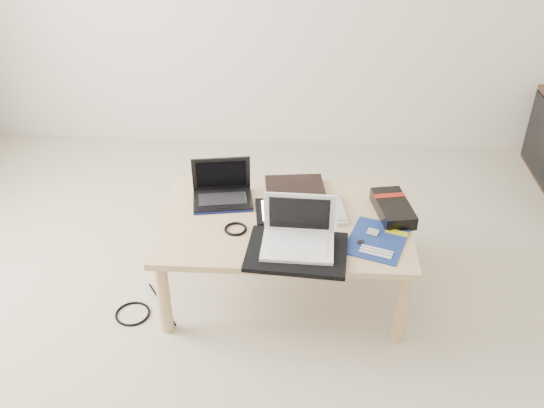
# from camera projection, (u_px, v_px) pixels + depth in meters

# --- Properties ---
(ground) EXTENTS (4.00, 4.00, 0.00)m
(ground) POSITION_uv_depth(u_px,v_px,m) (262.00, 365.00, 2.50)
(ground) COLOR #BAAE97
(ground) RESTS_ON ground
(coffee_table) EXTENTS (1.10, 0.70, 0.40)m
(coffee_table) POSITION_uv_depth(u_px,v_px,m) (285.00, 229.00, 2.71)
(coffee_table) COLOR tan
(coffee_table) RESTS_ON ground
(book) EXTENTS (0.30, 0.26, 0.03)m
(book) POSITION_uv_depth(u_px,v_px,m) (295.00, 189.00, 2.87)
(book) COLOR black
(book) RESTS_ON coffee_table
(netbook) EXTENTS (0.30, 0.24, 0.20)m
(netbook) POSITION_uv_depth(u_px,v_px,m) (222.00, 191.00, 2.80)
(netbook) COLOR black
(netbook) RESTS_ON coffee_table
(tablet) EXTENTS (0.30, 0.24, 0.01)m
(tablet) POSITION_uv_depth(u_px,v_px,m) (286.00, 211.00, 2.72)
(tablet) COLOR black
(tablet) RESTS_ON coffee_table
(remote) EXTENTS (0.08, 0.24, 0.02)m
(remote) POSITION_uv_depth(u_px,v_px,m) (338.00, 210.00, 2.73)
(remote) COLOR #B6B6BB
(remote) RESTS_ON coffee_table
(neoprene_sleeve) EXTENTS (0.43, 0.33, 0.02)m
(neoprene_sleeve) POSITION_uv_depth(u_px,v_px,m) (297.00, 252.00, 2.47)
(neoprene_sleeve) COLOR black
(neoprene_sleeve) RESTS_ON coffee_table
(white_laptop) EXTENTS (0.30, 0.22, 0.21)m
(white_laptop) POSITION_uv_depth(u_px,v_px,m) (298.00, 235.00, 2.47)
(white_laptop) COLOR silver
(white_laptop) RESTS_ON neoprene_sleeve
(motherboard) EXTENTS (0.31, 0.35, 0.01)m
(motherboard) POSITION_uv_depth(u_px,v_px,m) (377.00, 240.00, 2.55)
(motherboard) COLOR navy
(motherboard) RESTS_ON coffee_table
(gpu_box) EXTENTS (0.19, 0.30, 0.06)m
(gpu_box) POSITION_uv_depth(u_px,v_px,m) (393.00, 208.00, 2.70)
(gpu_box) COLOR black
(gpu_box) RESTS_ON coffee_table
(cable_coil) EXTENTS (0.11, 0.11, 0.01)m
(cable_coil) POSITION_uv_depth(u_px,v_px,m) (236.00, 229.00, 2.61)
(cable_coil) COLOR black
(cable_coil) RESTS_ON coffee_table
(floor_cable_coil) EXTENTS (0.18, 0.18, 0.01)m
(floor_cable_coil) POSITION_uv_depth(u_px,v_px,m) (133.00, 314.00, 2.75)
(floor_cable_coil) COLOR black
(floor_cable_coil) RESTS_ON ground
(floor_cable_trail) EXTENTS (0.19, 0.27, 0.01)m
(floor_cable_trail) POSITION_uv_depth(u_px,v_px,m) (162.00, 304.00, 2.80)
(floor_cable_trail) COLOR black
(floor_cable_trail) RESTS_ON ground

